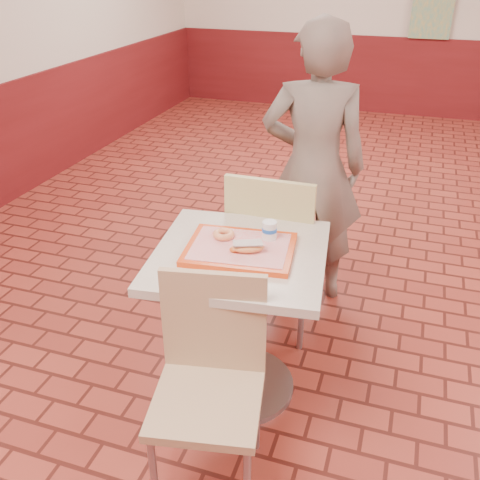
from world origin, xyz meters
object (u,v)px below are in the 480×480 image
(serving_tray, at_px, (240,249))
(chair_main_front, at_px, (210,374))
(long_john_donut, at_px, (247,247))
(main_table, at_px, (240,300))
(chair_main_back, at_px, (274,247))
(paper_cup, at_px, (269,230))
(ring_donut, at_px, (224,234))
(customer, at_px, (313,168))

(serving_tray, bearing_deg, chair_main_front, -86.13)
(serving_tray, distance_m, long_john_donut, 0.07)
(main_table, xyz_separation_m, chair_main_back, (0.03, 0.51, 0.02))
(serving_tray, bearing_deg, paper_cup, 46.07)
(ring_donut, distance_m, paper_cup, 0.21)
(customer, distance_m, ring_donut, 0.98)
(chair_main_back, relative_size, customer, 0.59)
(chair_main_front, relative_size, long_john_donut, 5.76)
(chair_main_front, xyz_separation_m, chair_main_back, (-0.01, 0.99, 0.05))
(serving_tray, height_order, long_john_donut, long_john_donut)
(customer, bearing_deg, chair_main_front, 74.47)
(long_john_donut, bearing_deg, chair_main_front, -91.53)
(main_table, distance_m, long_john_donut, 0.32)
(long_john_donut, relative_size, paper_cup, 1.87)
(chair_main_back, bearing_deg, serving_tray, 87.03)
(main_table, relative_size, long_john_donut, 5.06)
(chair_main_back, xyz_separation_m, long_john_donut, (0.02, -0.55, 0.30))
(long_john_donut, xyz_separation_m, paper_cup, (0.06, 0.15, 0.02))
(chair_main_front, height_order, chair_main_back, chair_main_back)
(chair_main_back, distance_m, ring_donut, 0.56)
(chair_main_front, height_order, customer, customer)
(customer, bearing_deg, paper_cup, 76.69)
(main_table, relative_size, chair_main_back, 0.80)
(main_table, bearing_deg, long_john_donut, -40.26)
(chair_main_back, relative_size, long_john_donut, 6.32)
(chair_main_front, relative_size, ring_donut, 9.24)
(chair_main_back, xyz_separation_m, paper_cup, (0.08, -0.40, 0.32))
(chair_main_front, distance_m, ring_donut, 0.65)
(chair_main_front, distance_m, customer, 1.53)
(chair_main_back, distance_m, long_john_donut, 0.62)
(paper_cup, bearing_deg, long_john_donut, -112.52)
(chair_main_back, height_order, customer, customer)
(ring_donut, relative_size, long_john_donut, 0.62)
(main_table, xyz_separation_m, long_john_donut, (0.04, -0.04, 0.31))
(serving_tray, xyz_separation_m, ring_donut, (-0.10, 0.05, 0.03))
(ring_donut, xyz_separation_m, long_john_donut, (0.14, -0.09, 0.01))
(chair_main_back, bearing_deg, chair_main_front, 90.30)
(chair_main_back, bearing_deg, ring_donut, 74.87)
(ring_donut, bearing_deg, paper_cup, 15.10)
(serving_tray, bearing_deg, ring_donut, 150.75)
(chair_main_back, xyz_separation_m, customer, (0.10, 0.49, 0.29))
(customer, height_order, long_john_donut, customer)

